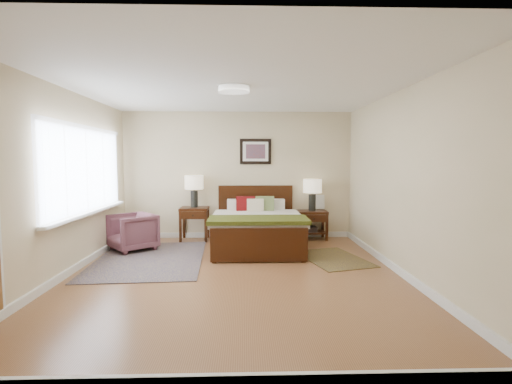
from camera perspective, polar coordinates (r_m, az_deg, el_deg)
floor at (r=5.12m, az=-3.26°, el=-12.69°), size 5.00×5.00×0.00m
back_wall at (r=7.39m, az=-2.80°, el=2.59°), size 4.50×0.04×2.50m
front_wall at (r=2.40m, az=-4.99°, el=-2.20°), size 4.50×0.04×2.50m
left_wall at (r=5.44m, az=-27.76°, el=1.21°), size 0.04×5.00×2.50m
right_wall at (r=5.33m, az=21.65°, el=1.36°), size 0.04×5.00×2.50m
ceiling at (r=4.97m, az=-3.41°, el=15.94°), size 4.50×5.00×0.02m
window at (r=6.05m, az=-24.45°, el=2.85°), size 0.11×2.72×1.32m
ceil_fixture at (r=4.97m, az=-3.41°, el=15.55°), size 0.44×0.44×0.08m
bed at (r=6.53m, az=0.15°, el=-4.53°), size 1.59×1.91×1.03m
wall_art at (r=7.35m, az=-0.07°, el=6.25°), size 0.62×0.05×0.50m
nightstand_left at (r=7.27m, az=-9.46°, el=-3.33°), size 0.54×0.48×0.64m
nightstand_right at (r=7.35m, az=8.61°, el=-4.49°), size 0.57×0.43×0.56m
lamp_left at (r=7.23m, az=-9.50°, el=1.08°), size 0.36×0.36×0.61m
lamp_right at (r=7.29m, az=8.65°, el=0.53°), size 0.36×0.36×0.61m
armchair at (r=6.74m, az=-18.50°, el=-5.86°), size 0.97×0.97×0.64m
rug_persian at (r=6.11m, az=-16.00°, el=-9.90°), size 1.74×2.37×0.01m
rug_navy at (r=6.04m, az=11.81°, el=-9.97°), size 1.15×1.44×0.01m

